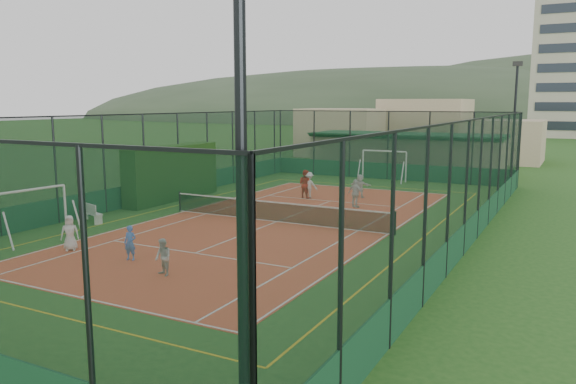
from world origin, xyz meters
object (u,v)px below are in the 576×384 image
object	(u,v)px
child_near_left	(70,233)
coach	(305,184)
futsal_goal_far	(384,166)
child_near_mid	(130,243)
white_bench	(91,212)
child_far_left	(309,185)
floodlight_ne	(514,126)
child_near_right	(163,257)
clubhouse	(406,153)
child_far_back	(360,186)
futsal_goal_near	(32,214)
floodlight_se	(242,214)
child_far_right	(356,193)

from	to	relation	value
child_near_left	coach	world-z (taller)	coach
futsal_goal_far	child_near_mid	distance (m)	24.39
white_bench	child_far_left	world-z (taller)	child_far_left
white_bench	coach	world-z (taller)	coach
futsal_goal_far	white_bench	bearing A→B (deg)	-111.15
floodlight_ne	futsal_goal_far	bearing A→B (deg)	-176.89
floodlight_ne	child_near_right	xyz separation A→B (m)	(-7.83, -25.72, -3.50)
floodlight_ne	clubhouse	xyz separation A→B (m)	(-8.60, 5.40, -2.55)
futsal_goal_far	child_far_back	distance (m)	7.85
futsal_goal_near	coach	distance (m)	15.39
futsal_goal_near	child_near_left	xyz separation A→B (m)	(2.87, -0.63, -0.34)
floodlight_ne	child_near_mid	bearing A→B (deg)	-112.17
white_bench	futsal_goal_far	xyz separation A→B (m)	(7.83, 20.28, 0.59)
floodlight_se	child_far_right	distance (m)	23.04
child_far_left	coach	size ratio (longest dim) A/B	0.92
child_near_right	child_far_right	distance (m)	14.38
futsal_goal_near	futsal_goal_far	xyz separation A→B (m)	(7.41, 23.77, 0.04)
futsal_goal_near	child_far_right	xyz separation A→B (m)	(9.37, 12.85, -0.25)
floodlight_ne	child_near_right	bearing A→B (deg)	-106.93
floodlight_se	futsal_goal_near	world-z (taller)	floodlight_se
child_far_right	white_bench	bearing A→B (deg)	59.33
child_near_mid	futsal_goal_far	bearing A→B (deg)	74.31
child_near_right	child_far_left	bearing A→B (deg)	119.64
white_bench	child_far_right	distance (m)	13.55
floodlight_se	futsal_goal_near	xyz separation A→B (m)	(-15.98, 8.96, -3.09)
coach	futsal_goal_far	bearing A→B (deg)	-87.65
child_near_mid	child_far_left	world-z (taller)	child_far_left
floodlight_ne	child_near_mid	world-z (taller)	floodlight_ne
floodlight_ne	child_far_left	xyz separation A→B (m)	(-10.13, -9.82, -3.34)
clubhouse	futsal_goal_far	distance (m)	5.89
clubhouse	child_far_back	distance (m)	13.70
futsal_goal_near	child_far_left	world-z (taller)	futsal_goal_near
coach	floodlight_se	bearing A→B (deg)	126.93
floodlight_se	child_far_right	xyz separation A→B (m)	(-6.61, 21.82, -3.34)
child_far_back	child_far_left	bearing A→B (deg)	29.70
child_near_left	coach	distance (m)	15.20
white_bench	child_near_left	size ratio (longest dim) A/B	1.27
child_far_left	child_far_right	world-z (taller)	child_far_left
child_far_left	coach	world-z (taller)	coach
futsal_goal_near	child_far_back	distance (m)	18.11
futsal_goal_near	white_bench	bearing A→B (deg)	12.56
futsal_goal_far	clubhouse	bearing A→B (deg)	90.22
floodlight_se	child_far_left	xyz separation A→B (m)	(-10.13, 23.38, -3.34)
floodlight_se	child_near_right	world-z (taller)	floodlight_se
futsal_goal_far	child_far_left	distance (m)	9.49
floodlight_ne	white_bench	distance (m)	26.70
clubhouse	futsal_goal_far	world-z (taller)	clubhouse
child_near_right	child_far_right	bearing A→B (deg)	106.51
child_far_right	child_near_right	bearing A→B (deg)	100.73
futsal_goal_far	child_near_left	size ratio (longest dim) A/B	2.46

